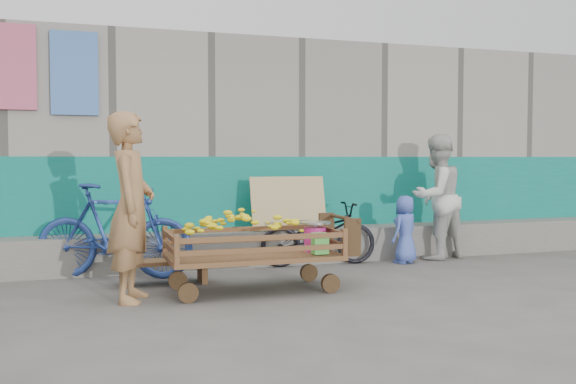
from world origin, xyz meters
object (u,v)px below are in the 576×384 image
object	(u,v)px
woman	(437,197)
bicycle_blue	(114,231)
vendor_man	(131,207)
child	(405,229)
banana_cart	(250,238)
bicycle_dark	(319,234)
bench	(164,266)

from	to	relation	value
woman	bicycle_blue	xyz separation A→B (m)	(-4.28, -0.11, -0.31)
vendor_man	bicycle_blue	size ratio (longest dim) A/B	1.00
child	bicycle_blue	bearing A→B (deg)	-30.00
banana_cart	bicycle_blue	size ratio (longest dim) A/B	1.06
banana_cart	child	bearing A→B (deg)	24.81
vendor_man	bicycle_blue	xyz separation A→B (m)	(-0.10, 1.25, -0.37)
bicycle_blue	child	bearing A→B (deg)	-69.38
banana_cart	child	size ratio (longest dim) A/B	2.16
vendor_man	banana_cart	bearing A→B (deg)	-72.14
woman	bicycle_dark	xyz separation A→B (m)	(-1.72, 0.01, -0.45)
banana_cart	vendor_man	distance (m)	1.25
bench	woman	distance (m)	3.89
child	bicycle_dark	world-z (taller)	child
banana_cart	vendor_man	world-z (taller)	vendor_man
vendor_man	bicycle_blue	world-z (taller)	vendor_man
banana_cart	bench	distance (m)	1.10
woman	bicycle_dark	size ratio (longest dim) A/B	1.11
banana_cart	vendor_man	xyz separation A→B (m)	(-1.20, -0.06, 0.36)
bench	bicycle_blue	size ratio (longest dim) A/B	0.59
bicycle_dark	bicycle_blue	world-z (taller)	bicycle_blue
vendor_man	child	bearing A→B (deg)	-57.07
woman	child	size ratio (longest dim) A/B	1.92
bicycle_dark	bicycle_blue	xyz separation A→B (m)	(-2.55, -0.12, 0.14)
vendor_man	bicycle_dark	xyz separation A→B (m)	(2.46, 1.37, -0.51)
bench	banana_cart	bearing A→B (deg)	-39.58
child	bench	bearing A→B (deg)	-20.86
child	vendor_man	bearing A→B (deg)	-10.75
bench	woman	size ratio (longest dim) A/B	0.63
banana_cart	woman	distance (m)	3.27
banana_cart	bench	world-z (taller)	banana_cart
banana_cart	bicycle_blue	world-z (taller)	bicycle_blue
bench	bicycle_blue	world-z (taller)	bicycle_blue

